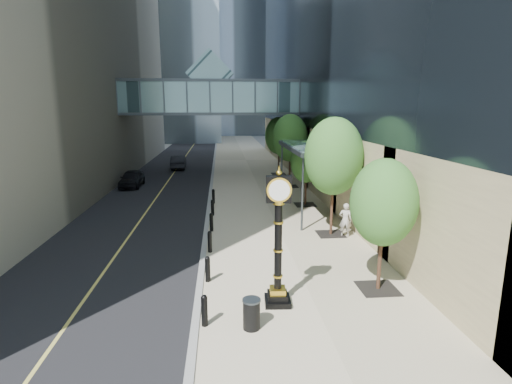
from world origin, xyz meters
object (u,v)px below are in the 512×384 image
Objects in this scene: car_far at (179,162)px; car_near at (132,179)px; pedestrian at (345,220)px; trash_bin at (252,315)px; street_clock at (278,248)px.

car_near is at bearing 71.59° from car_far.
trash_bin is at bearing 76.39° from pedestrian.
pedestrian is (4.51, 6.91, -1.12)m from street_clock.
street_clock is 2.37m from trash_bin.
trash_bin is 0.21× the size of car_far.
street_clock reaches higher than pedestrian.
pedestrian is at bearing 56.69° from trash_bin.
trash_bin is 24.56m from car_near.
street_clock is 1.13× the size of car_near.
car_far is at bearing 105.20° from street_clock.
pedestrian is 0.43× the size of car_near.
trash_bin is at bearing 97.30° from car_far.
trash_bin is 0.51× the size of pedestrian.
pedestrian is at bearing 111.92° from car_far.
pedestrian reaches higher than car_near.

